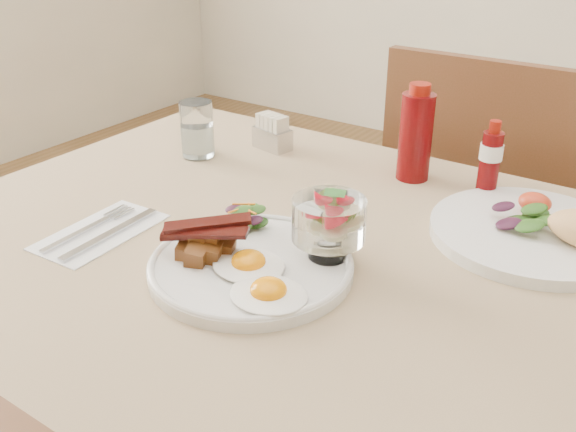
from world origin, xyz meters
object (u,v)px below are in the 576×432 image
at_px(second_plate, 547,231).
at_px(sugar_caddy, 272,134).
at_px(hot_sauce_bottle, 490,161).
at_px(table, 341,311).
at_px(main_plate, 251,266).
at_px(ketchup_bottle, 416,135).
at_px(chair_far, 483,224).
at_px(water_glass, 197,133).
at_px(fruit_cup, 329,220).

height_order(second_plate, sugar_caddy, second_plate).
bearing_deg(hot_sauce_bottle, table, -105.94).
relative_size(main_plate, ketchup_bottle, 1.61).
relative_size(chair_far, second_plate, 2.89).
height_order(hot_sauce_bottle, water_glass, hot_sauce_bottle).
relative_size(table, sugar_caddy, 15.79).
relative_size(ketchup_bottle, hot_sauce_bottle, 1.30).
bearing_deg(main_plate, hot_sauce_bottle, 66.80).
xyz_separation_m(hot_sauce_bottle, water_glass, (-0.53, -0.13, -0.02)).
xyz_separation_m(table, ketchup_bottle, (-0.04, 0.32, 0.17)).
height_order(ketchup_bottle, sugar_caddy, ketchup_bottle).
relative_size(ketchup_bottle, sugar_caddy, 2.07).
relative_size(main_plate, sugar_caddy, 3.32).
bearing_deg(hot_sauce_bottle, main_plate, -113.20).
relative_size(fruit_cup, hot_sauce_bottle, 0.76).
xyz_separation_m(ketchup_bottle, water_glass, (-0.39, -0.14, -0.03)).
relative_size(main_plate, water_glass, 2.57).
distance_m(chair_far, hot_sauce_bottle, 0.46).
xyz_separation_m(table, chair_far, (0.00, 0.66, -0.14)).
relative_size(hot_sauce_bottle, water_glass, 1.23).
height_order(chair_far, hot_sauce_bottle, chair_far).
bearing_deg(water_glass, fruit_cup, -26.66).
xyz_separation_m(main_plate, hot_sauce_bottle, (0.18, 0.42, 0.06)).
relative_size(main_plate, hot_sauce_bottle, 2.08).
bearing_deg(second_plate, hot_sauce_bottle, 139.63).
height_order(ketchup_bottle, hot_sauce_bottle, ketchup_bottle).
bearing_deg(table, fruit_cup, -109.61).
bearing_deg(main_plate, table, 48.34).
bearing_deg(second_plate, ketchup_bottle, 157.06).
distance_m(second_plate, hot_sauce_bottle, 0.18).
xyz_separation_m(table, sugar_caddy, (-0.34, 0.30, 0.12)).
bearing_deg(ketchup_bottle, sugar_caddy, -175.76).
height_order(fruit_cup, sugar_caddy, fruit_cup).
xyz_separation_m(hot_sauce_bottle, sugar_caddy, (-0.43, -0.02, -0.03)).
bearing_deg(fruit_cup, sugar_caddy, 135.18).
distance_m(table, sugar_caddy, 0.47).
height_order(table, hot_sauce_bottle, hot_sauce_bottle).
relative_size(table, chair_far, 1.43).
bearing_deg(fruit_cup, chair_far, 89.18).
xyz_separation_m(chair_far, sugar_caddy, (-0.34, -0.36, 0.26)).
bearing_deg(hot_sauce_bottle, sugar_caddy, -177.43).
distance_m(chair_far, sugar_caddy, 0.56).
xyz_separation_m(main_plate, second_plate, (0.31, 0.31, 0.01)).
relative_size(chair_far, hot_sauce_bottle, 6.92).
distance_m(table, water_glass, 0.50).
bearing_deg(ketchup_bottle, water_glass, -160.88).
bearing_deg(ketchup_bottle, second_plate, -22.94).
height_order(second_plate, ketchup_bottle, ketchup_bottle).
bearing_deg(second_plate, fruit_cup, -134.05).
distance_m(chair_far, main_plate, 0.80).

